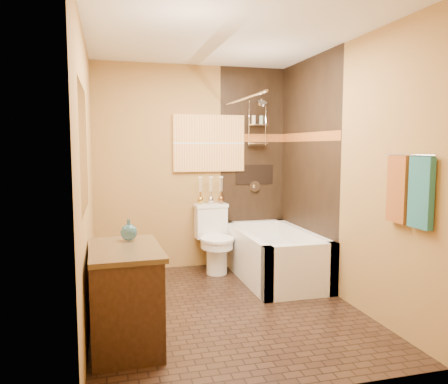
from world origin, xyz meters
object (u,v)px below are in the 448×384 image
object	(u,v)px
toilet	(214,238)
vanity	(125,296)
sunset_painting	(209,143)
bathtub	(274,259)

from	to	relation	value
toilet	vanity	xyz separation A→B (m)	(-1.12, -1.75, -0.02)
sunset_painting	bathtub	xyz separation A→B (m)	(0.60, -0.73, -1.33)
vanity	bathtub	bearing A→B (deg)	35.25
sunset_painting	vanity	xyz separation A→B (m)	(-1.12, -2.02, -1.17)
toilet	vanity	distance (m)	2.08
sunset_painting	vanity	size ratio (longest dim) A/B	1.03
toilet	vanity	size ratio (longest dim) A/B	0.92
vanity	toilet	bearing A→B (deg)	55.70
toilet	bathtub	bearing A→B (deg)	-41.29
bathtub	toilet	world-z (taller)	toilet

